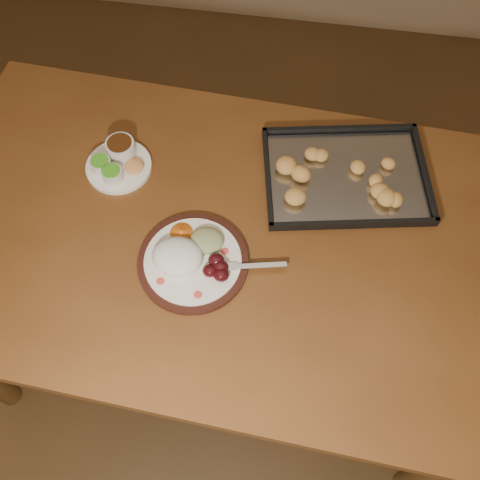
# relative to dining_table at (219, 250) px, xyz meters

# --- Properties ---
(ground) EXTENTS (4.00, 4.00, 0.00)m
(ground) POSITION_rel_dining_table_xyz_m (-0.11, -0.26, -0.65)
(ground) COLOR brown
(ground) RESTS_ON ground
(dining_table) EXTENTS (1.55, 0.99, 0.75)m
(dining_table) POSITION_rel_dining_table_xyz_m (0.00, 0.00, 0.00)
(dining_table) COLOR brown
(dining_table) RESTS_ON ground
(dinner_plate) EXTENTS (0.36, 0.27, 0.06)m
(dinner_plate) POSITION_rel_dining_table_xyz_m (-0.05, -0.09, 0.12)
(dinner_plate) COLOR black
(dinner_plate) RESTS_ON dining_table
(condiment_saucer) EXTENTS (0.17, 0.17, 0.06)m
(condiment_saucer) POSITION_rel_dining_table_xyz_m (-0.29, 0.16, 0.12)
(condiment_saucer) COLOR white
(condiment_saucer) RESTS_ON dining_table
(baking_tray) EXTENTS (0.47, 0.38, 0.04)m
(baking_tray) POSITION_rel_dining_table_xyz_m (0.30, 0.21, 0.11)
(baking_tray) COLOR black
(baking_tray) RESTS_ON dining_table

